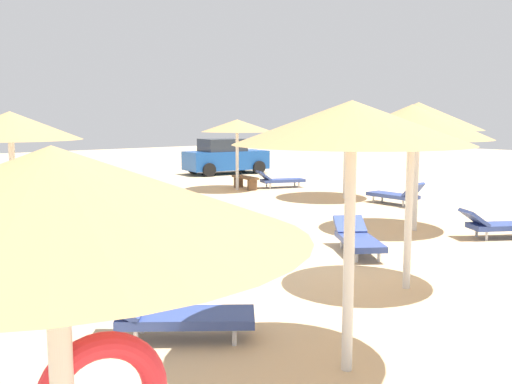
# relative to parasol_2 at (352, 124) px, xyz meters

# --- Properties ---
(ground_plane) EXTENTS (80.00, 80.00, 0.00)m
(ground_plane) POSITION_rel_parasol_2_xyz_m (3.19, 2.26, -2.70)
(ground_plane) COLOR #DBBA8C
(parasol_2) EXTENTS (2.54, 2.54, 2.95)m
(parasol_2) POSITION_rel_parasol_2_xyz_m (0.00, 0.00, 0.00)
(parasol_2) COLOR silver
(parasol_2) RESTS_ON ground
(parasol_3) EXTENTS (2.75, 2.75, 2.68)m
(parasol_3) POSITION_rel_parasol_2_xyz_m (9.07, 13.23, -0.27)
(parasol_3) COLOR silver
(parasol_3) RESTS_ON ground
(parasol_4) EXTENTS (3.14, 3.14, 2.93)m
(parasol_4) POSITION_rel_parasol_2_xyz_m (10.39, 9.00, -0.03)
(parasol_4) COLOR silver
(parasol_4) RESTS_ON ground
(parasol_5) EXTENTS (2.76, 2.76, 2.89)m
(parasol_5) POSITION_rel_parasol_2_xyz_m (-0.93, 7.93, -0.11)
(parasol_5) COLOR silver
(parasol_5) RESTS_ON ground
(parasol_6) EXTENTS (2.50, 2.50, 2.98)m
(parasol_6) POSITION_rel_parasol_2_xyz_m (3.12, 1.41, -0.02)
(parasol_6) COLOR silver
(parasol_6) RESTS_ON ground
(parasol_7) EXTENTS (3.07, 3.07, 3.13)m
(parasol_7) POSITION_rel_parasol_2_xyz_m (7.39, 4.17, 0.08)
(parasol_7) COLOR silver
(parasol_7) RESTS_ON ground
(parasol_8) EXTENTS (2.51, 2.51, 2.65)m
(parasol_8) POSITION_rel_parasol_2_xyz_m (-3.69, -1.27, -0.33)
(parasol_8) COLOR silver
(parasol_8) RESTS_ON ground
(lounger_2) EXTENTS (1.89, 1.70, 0.62)m
(lounger_2) POSITION_rel_parasol_2_xyz_m (-0.95, 1.99, -2.40)
(lounger_2) COLOR #33478C
(lounger_2) RESTS_ON ground
(lounger_3) EXTENTS (2.00, 1.31, 0.70)m
(lounger_3) POSITION_rel_parasol_2_xyz_m (10.78, 12.71, -2.39)
(lounger_3) COLOR #33478C
(lounger_3) RESTS_ON ground
(lounger_4) EXTENTS (0.74, 1.89, 0.78)m
(lounger_4) POSITION_rel_parasol_2_xyz_m (10.56, 7.02, -2.38)
(lounger_4) COLOR #33478C
(lounger_4) RESTS_ON ground
(lounger_6) EXTENTS (1.62, 1.93, 0.65)m
(lounger_6) POSITION_rel_parasol_2_xyz_m (4.43, 3.51, -2.39)
(lounger_6) COLOR #33478C
(lounger_6) RESTS_ON ground
(lounger_7) EXTENTS (1.95, 1.56, 0.69)m
(lounger_7) POSITION_rel_parasol_2_xyz_m (8.10, 2.33, -2.39)
(lounger_7) COLOR #33478C
(lounger_7) RESTS_ON ground
(bench_0) EXTENTS (0.67, 1.55, 0.49)m
(bench_0) POSITION_rel_parasol_2_xyz_m (9.51, 13.29, -2.36)
(bench_0) COLOR brown
(bench_0) RESTS_ON ground
(parked_car) EXTENTS (4.24, 2.54, 1.72)m
(parked_car) POSITION_rel_parasol_2_xyz_m (12.61, 18.58, -1.88)
(parked_car) COLOR #194C9E
(parked_car) RESTS_ON ground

